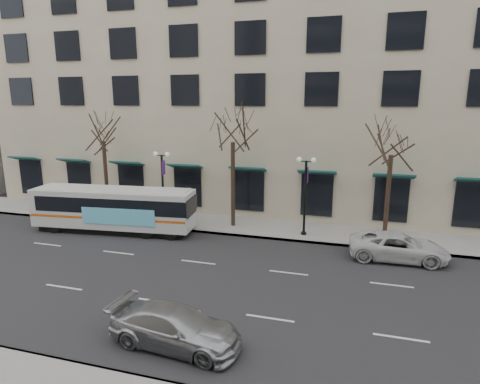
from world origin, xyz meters
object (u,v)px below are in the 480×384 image
at_px(tree_far_mid, 233,128).
at_px(lamp_post_left, 163,184).
at_px(tree_far_right, 392,139).
at_px(silver_car, 175,327).
at_px(tree_far_left, 102,128).
at_px(white_pickup, 398,247).
at_px(city_bus, 114,208).
at_px(lamp_post_right, 305,193).

height_order(tree_far_mid, lamp_post_left, tree_far_mid).
height_order(tree_far_right, silver_car, tree_far_right).
xyz_separation_m(tree_far_left, tree_far_mid, (10.00, 0.00, 0.21)).
height_order(tree_far_left, tree_far_right, tree_far_left).
bearing_deg(lamp_post_left, silver_car, -61.81).
bearing_deg(white_pickup, city_bus, 88.74).
bearing_deg(tree_far_right, lamp_post_left, -177.71).
xyz_separation_m(tree_far_right, lamp_post_left, (-14.99, -0.60, -3.48)).
height_order(lamp_post_left, white_pickup, lamp_post_left).
bearing_deg(lamp_post_left, tree_far_left, 173.17).
height_order(tree_far_left, city_bus, tree_far_left).
xyz_separation_m(lamp_post_left, lamp_post_right, (10.00, 0.00, 0.00)).
relative_size(city_bus, silver_car, 2.26).
relative_size(tree_far_left, city_bus, 0.75).
bearing_deg(lamp_post_right, city_bus, -168.90).
bearing_deg(city_bus, white_pickup, -6.00).
bearing_deg(white_pickup, silver_car, 140.64).
relative_size(lamp_post_left, lamp_post_right, 1.00).
xyz_separation_m(lamp_post_left, silver_car, (7.08, -13.22, -2.23)).
xyz_separation_m(tree_far_mid, lamp_post_left, (-4.99, -0.60, -3.96)).
bearing_deg(tree_far_left, lamp_post_right, -2.29).
height_order(lamp_post_left, city_bus, lamp_post_left).
distance_m(tree_far_left, silver_car, 19.31).
distance_m(tree_far_right, lamp_post_left, 15.40).
distance_m(city_bus, white_pickup, 17.96).
bearing_deg(tree_far_left, lamp_post_left, -6.83).
bearing_deg(tree_far_mid, tree_far_right, -0.00).
distance_m(tree_far_left, lamp_post_right, 15.48).
bearing_deg(silver_car, lamp_post_right, -7.99).
height_order(silver_car, white_pickup, white_pickup).
relative_size(tree_far_left, silver_car, 1.70).
bearing_deg(tree_far_left, silver_car, -48.81).
height_order(lamp_post_left, silver_car, lamp_post_left).
height_order(tree_far_right, lamp_post_right, tree_far_right).
relative_size(lamp_post_left, silver_car, 1.06).
xyz_separation_m(city_bus, silver_car, (9.49, -10.78, -0.90)).
bearing_deg(tree_far_left, city_bus, -49.42).
relative_size(tree_far_right, silver_car, 1.64).
relative_size(tree_far_mid, lamp_post_right, 1.64).
height_order(tree_far_mid, city_bus, tree_far_mid).
bearing_deg(lamp_post_right, tree_far_mid, 173.17).
bearing_deg(lamp_post_left, tree_far_mid, 6.85).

